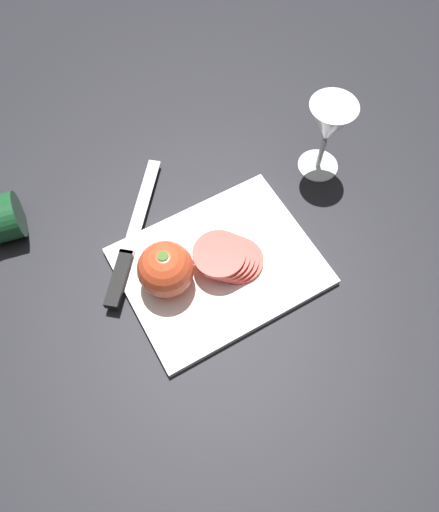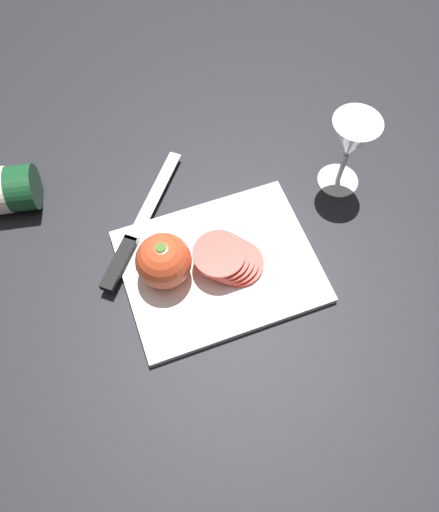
{
  "view_description": "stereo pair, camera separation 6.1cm",
  "coord_description": "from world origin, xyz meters",
  "px_view_note": "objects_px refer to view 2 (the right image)",
  "views": [
    {
      "loc": [
        -0.09,
        -0.35,
        0.74
      ],
      "look_at": [
        0.09,
        -0.03,
        0.04
      ],
      "focal_mm": 35.0,
      "sensor_mm": 36.0,
      "label": 1
    },
    {
      "loc": [
        -0.03,
        -0.37,
        0.74
      ],
      "look_at": [
        0.09,
        -0.03,
        0.04
      ],
      "focal_mm": 35.0,
      "sensor_mm": 36.0,
      "label": 2
    }
  ],
  "objects_px": {
    "whole_tomato": "(164,261)",
    "tomato_slice_stack_near": "(229,259)",
    "knife": "(128,247)",
    "wine_glass": "(351,142)"
  },
  "relations": [
    {
      "from": "wine_glass",
      "to": "tomato_slice_stack_near",
      "type": "bearing_deg",
      "value": -158.46
    },
    {
      "from": "whole_tomato",
      "to": "knife",
      "type": "xyz_separation_m",
      "value": [
        -0.05,
        0.06,
        -0.04
      ]
    },
    {
      "from": "knife",
      "to": "wine_glass",
      "type": "bearing_deg",
      "value": -48.44
    },
    {
      "from": "wine_glass",
      "to": "knife",
      "type": "relative_size",
      "value": 0.63
    },
    {
      "from": "whole_tomato",
      "to": "wine_glass",
      "type": "bearing_deg",
      "value": 12.74
    },
    {
      "from": "tomato_slice_stack_near",
      "to": "knife",
      "type": "bearing_deg",
      "value": 150.02
    },
    {
      "from": "whole_tomato",
      "to": "tomato_slice_stack_near",
      "type": "xyz_separation_m",
      "value": [
        0.1,
        -0.02,
        -0.02
      ]
    },
    {
      "from": "whole_tomato",
      "to": "knife",
      "type": "relative_size",
      "value": 0.37
    },
    {
      "from": "whole_tomato",
      "to": "tomato_slice_stack_near",
      "type": "distance_m",
      "value": 0.1
    },
    {
      "from": "wine_glass",
      "to": "whole_tomato",
      "type": "xyz_separation_m",
      "value": [
        -0.35,
        -0.08,
        -0.05
      ]
    }
  ]
}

